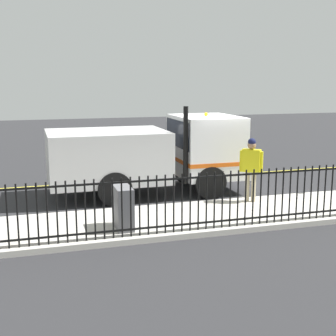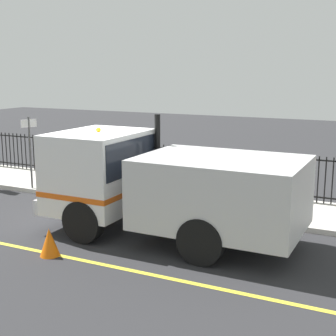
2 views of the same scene
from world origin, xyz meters
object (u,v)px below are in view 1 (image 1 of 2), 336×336
at_px(worker_standing, 251,163).
at_px(traffic_cone, 181,169).
at_px(utility_cabinet, 123,207).
at_px(work_truck, 158,151).

relative_size(worker_standing, traffic_cone, 2.99).
bearing_deg(traffic_cone, worker_standing, 8.18).
relative_size(utility_cabinet, traffic_cone, 1.64).
xyz_separation_m(work_truck, worker_standing, (2.18, 2.04, -0.11)).
xyz_separation_m(work_truck, traffic_cone, (-2.06, 1.43, -1.03)).
bearing_deg(worker_standing, utility_cabinet, 58.18).
bearing_deg(utility_cabinet, worker_standing, 108.78).
height_order(work_truck, traffic_cone, work_truck).
distance_m(work_truck, worker_standing, 2.99).
relative_size(work_truck, worker_standing, 3.37).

